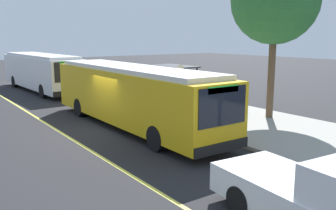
% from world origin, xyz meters
% --- Properties ---
extents(ground_plane, '(120.00, 120.00, 0.00)m').
position_xyz_m(ground_plane, '(0.00, 0.00, 0.00)').
color(ground_plane, '#232326').
extents(sidewalk_curb, '(44.00, 6.40, 0.15)m').
position_xyz_m(sidewalk_curb, '(0.00, 6.00, 0.07)').
color(sidewalk_curb, gray).
rests_on(sidewalk_curb, ground_plane).
extents(lane_stripe_center, '(36.00, 0.14, 0.01)m').
position_xyz_m(lane_stripe_center, '(0.00, -2.20, 0.00)').
color(lane_stripe_center, '#E0D64C').
rests_on(lane_stripe_center, ground_plane).
extents(transit_bus_main, '(12.52, 2.61, 2.95)m').
position_xyz_m(transit_bus_main, '(0.25, 1.01, 1.62)').
color(transit_bus_main, gold).
rests_on(transit_bus_main, ground_plane).
extents(transit_bus_second, '(11.97, 3.01, 2.95)m').
position_xyz_m(transit_bus_second, '(-14.54, 1.10, 1.62)').
color(transit_bus_second, white).
rests_on(transit_bus_second, ground_plane).
extents(pickup_truck, '(5.55, 2.47, 1.85)m').
position_xyz_m(pickup_truck, '(11.50, -0.61, 0.86)').
color(pickup_truck, white).
rests_on(pickup_truck, ground_plane).
extents(bus_shelter, '(2.90, 1.60, 2.48)m').
position_xyz_m(bus_shelter, '(-2.37, 5.54, 1.92)').
color(bus_shelter, '#333338').
rests_on(bus_shelter, sidewalk_curb).
extents(waiting_bench, '(1.60, 0.48, 0.95)m').
position_xyz_m(waiting_bench, '(-2.36, 5.64, 0.63)').
color(waiting_bench, brown).
rests_on(waiting_bench, sidewalk_curb).
extents(route_sign_post, '(0.44, 0.08, 2.80)m').
position_xyz_m(route_sign_post, '(0.83, 3.54, 1.96)').
color(route_sign_post, '#333338').
rests_on(route_sign_post, sidewalk_curb).
extents(street_tree_near_shelter, '(4.39, 4.39, 8.16)m').
position_xyz_m(street_tree_near_shelter, '(3.11, 7.66, 6.09)').
color(street_tree_near_shelter, brown).
rests_on(street_tree_near_shelter, sidewalk_curb).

